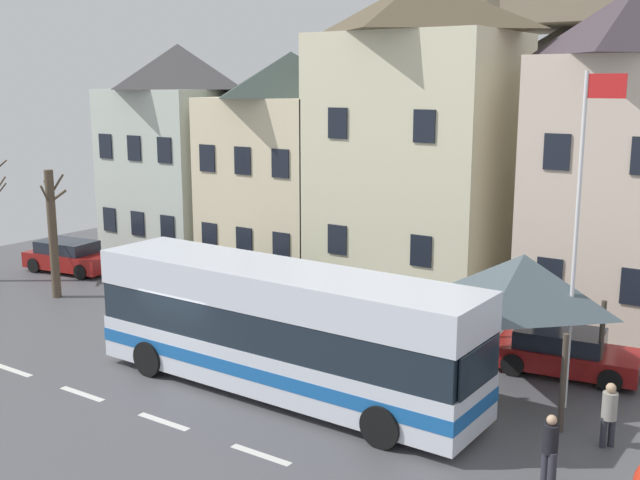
# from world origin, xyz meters

# --- Properties ---
(ground_plane) EXTENTS (40.00, 60.00, 0.07)m
(ground_plane) POSITION_xyz_m (0.00, -0.00, -0.03)
(ground_plane) COLOR #515155
(townhouse_00) EXTENTS (5.57, 5.80, 9.75)m
(townhouse_00) POSITION_xyz_m (-11.38, 11.87, 4.88)
(townhouse_00) COLOR beige
(townhouse_00) RESTS_ON ground_plane
(townhouse_01) EXTENTS (5.60, 6.54, 9.29)m
(townhouse_01) POSITION_xyz_m (-5.22, 12.24, 4.64)
(townhouse_01) COLOR beige
(townhouse_01) RESTS_ON ground_plane
(townhouse_02) EXTENTS (6.88, 5.82, 11.78)m
(townhouse_02) POSITION_xyz_m (0.96, 11.88, 5.89)
(townhouse_02) COLOR beige
(townhouse_02) RESTS_ON ground_plane
(townhouse_03) EXTENTS (5.08, 6.65, 11.09)m
(townhouse_03) POSITION_xyz_m (8.43, 12.29, 5.54)
(townhouse_03) COLOR beige
(townhouse_03) RESTS_ON ground_plane
(hilltop_castle) EXTENTS (39.53, 39.53, 21.37)m
(hilltop_castle) POSITION_xyz_m (1.64, 30.96, 6.48)
(hilltop_castle) COLOR slate
(hilltop_castle) RESTS_ON ground_plane
(transit_bus) EXTENTS (11.12, 2.71, 3.37)m
(transit_bus) POSITION_xyz_m (2.78, 0.84, 1.70)
(transit_bus) COLOR silver
(transit_bus) RESTS_ON ground_plane
(bus_shelter) EXTENTS (3.60, 3.60, 3.75)m
(bus_shelter) POSITION_xyz_m (7.94, 4.33, 3.06)
(bus_shelter) COLOR #473D33
(bus_shelter) RESTS_ON ground_plane
(parked_car_00) EXTENTS (4.09, 2.27, 1.26)m
(parked_car_00) POSITION_xyz_m (8.51, 6.44, 0.62)
(parked_car_00) COLOR maroon
(parked_car_00) RESTS_ON ground_plane
(parked_car_01) EXTENTS (4.21, 2.30, 1.34)m
(parked_car_01) POSITION_xyz_m (-12.75, 6.30, 0.66)
(parked_car_01) COLOR maroon
(parked_car_01) RESTS_ON ground_plane
(parked_car_02) EXTENTS (4.23, 2.33, 1.37)m
(parked_car_02) POSITION_xyz_m (-7.99, 7.00, 0.67)
(parked_car_02) COLOR white
(parked_car_02) RESTS_ON ground_plane
(parked_car_03) EXTENTS (4.04, 2.24, 1.34)m
(parked_car_03) POSITION_xyz_m (-3.14, 7.15, 0.65)
(parked_car_03) COLOR #2D5B3B
(parked_car_03) RESTS_ON ground_plane
(pedestrian_00) EXTENTS (0.34, 0.34, 1.51)m
(pedestrian_00) POSITION_xyz_m (10.69, 2.51, 0.85)
(pedestrian_00) COLOR #2D2D38
(pedestrian_00) RESTS_ON ground_plane
(pedestrian_01) EXTENTS (0.35, 0.32, 1.57)m
(pedestrian_01) POSITION_xyz_m (10.18, -0.02, 0.81)
(pedestrian_01) COLOR #2D2D38
(pedestrian_01) RESTS_ON ground_plane
(public_bench) EXTENTS (1.53, 0.48, 0.87)m
(public_bench) POSITION_xyz_m (5.77, 6.44, 0.47)
(public_bench) COLOR brown
(public_bench) RESTS_ON ground_plane
(flagpole) EXTENTS (0.95, 0.10, 8.31)m
(flagpole) POSITION_xyz_m (9.33, 4.11, 4.74)
(flagpole) COLOR silver
(flagpole) RESTS_ON ground_plane
(bare_tree_00) EXTENTS (1.44, 1.03, 4.86)m
(bare_tree_00) POSITION_xyz_m (-9.87, 3.40, 2.51)
(bare_tree_00) COLOR brown
(bare_tree_00) RESTS_ON ground_plane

